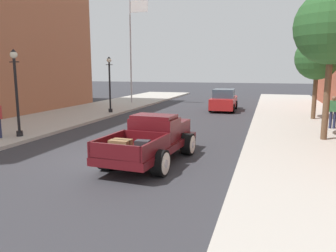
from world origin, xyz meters
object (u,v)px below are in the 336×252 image
at_px(street_lamp_far, 110,80).
at_px(street_tree_nearest, 332,27).
at_px(hotrod_truck_maroon, 154,139).
at_px(pedestrian_sidewalk_right, 333,110).
at_px(street_tree_second, 317,58).
at_px(flagpole, 133,39).
at_px(car_background_red, 224,101).
at_px(street_lamp_near, 16,86).

relative_size(street_lamp_far, street_tree_nearest, 0.62).
distance_m(hotrod_truck_maroon, street_lamp_far, 12.60).
bearing_deg(hotrod_truck_maroon, pedestrian_sidewalk_right, 48.30).
bearing_deg(street_tree_second, flagpole, 156.75).
relative_size(car_background_red, street_lamp_near, 1.13).
height_order(street_lamp_near, street_tree_nearest, street_tree_nearest).
xyz_separation_m(street_tree_nearest, street_tree_second, (0.31, 6.43, -1.04)).
bearing_deg(hotrod_truck_maroon, street_lamp_near, 167.78).
height_order(car_background_red, street_lamp_near, street_lamp_near).
bearing_deg(car_background_red, street_lamp_near, -118.93).
height_order(pedestrian_sidewalk_right, street_tree_second, street_tree_second).
height_order(street_lamp_near, street_lamp_far, same).
relative_size(street_lamp_near, street_tree_second, 0.78).
xyz_separation_m(street_lamp_far, street_tree_second, (13.27, 0.69, 1.39)).
distance_m(car_background_red, flagpole, 10.08).
height_order(hotrod_truck_maroon, street_lamp_far, street_lamp_far).
bearing_deg(street_lamp_far, street_lamp_near, -90.37).
distance_m(street_tree_nearest, street_tree_second, 6.52).
bearing_deg(street_tree_nearest, street_lamp_far, 156.13).
relative_size(hotrod_truck_maroon, flagpole, 0.55).
xyz_separation_m(pedestrian_sidewalk_right, flagpole, (-14.86, 9.52, 4.68)).
xyz_separation_m(car_background_red, street_tree_second, (5.92, -3.77, 3.01)).
bearing_deg(street_tree_nearest, flagpole, 138.10).
xyz_separation_m(street_lamp_near, flagpole, (-1.01, 15.80, 3.39)).
bearing_deg(flagpole, street_tree_second, -23.25).
xyz_separation_m(hotrod_truck_maroon, flagpole, (-7.93, 17.29, 5.02)).
distance_m(street_lamp_near, street_tree_second, 16.51).
bearing_deg(flagpole, hotrod_truck_maroon, -65.37).
bearing_deg(flagpole, street_lamp_far, -81.11).
distance_m(hotrod_truck_maroon, pedestrian_sidewalk_right, 10.42).
bearing_deg(street_tree_second, car_background_red, 147.50).
distance_m(car_background_red, street_lamp_near, 15.40).
height_order(hotrod_truck_maroon, flagpole, flagpole).
bearing_deg(flagpole, street_lamp_near, -86.33).
relative_size(street_tree_nearest, street_tree_second, 1.26).
distance_m(car_background_red, pedestrian_sidewalk_right, 9.61).
distance_m(flagpole, street_tree_second, 15.74).
relative_size(pedestrian_sidewalk_right, street_tree_second, 0.33).
relative_size(street_lamp_near, street_lamp_far, 1.00).
xyz_separation_m(pedestrian_sidewalk_right, street_tree_nearest, (-0.83, -3.07, 3.73)).
bearing_deg(hotrod_truck_maroon, car_background_red, 88.10).
relative_size(car_background_red, pedestrian_sidewalk_right, 2.63).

